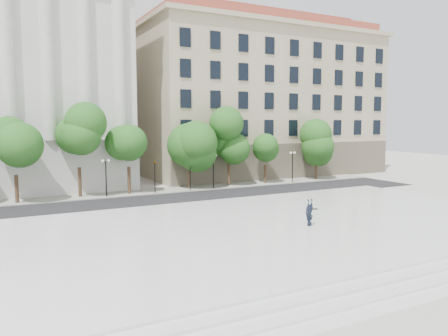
{
  "coord_description": "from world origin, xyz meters",
  "views": [
    {
      "loc": [
        -16.61,
        -23.12,
        7.87
      ],
      "look_at": [
        0.82,
        10.0,
        3.94
      ],
      "focal_mm": 35.0,
      "sensor_mm": 36.0,
      "label": 1
    }
  ],
  "objects_px": {
    "traffic_light_west": "(155,161)",
    "traffic_light_east": "(190,159)",
    "skateboard": "(313,209)",
    "person_lying": "(309,222)"
  },
  "relations": [
    {
      "from": "traffic_light_west",
      "to": "traffic_light_east",
      "type": "relative_size",
      "value": 0.98
    },
    {
      "from": "traffic_light_east",
      "to": "skateboard",
      "type": "xyz_separation_m",
      "value": [
        4.29,
        -16.47,
        -3.25
      ]
    },
    {
      "from": "traffic_light_east",
      "to": "skateboard",
      "type": "bearing_deg",
      "value": -75.39
    },
    {
      "from": "person_lying",
      "to": "traffic_light_west",
      "type": "bearing_deg",
      "value": 95.59
    },
    {
      "from": "traffic_light_west",
      "to": "skateboard",
      "type": "height_order",
      "value": "traffic_light_west"
    },
    {
      "from": "traffic_light_west",
      "to": "traffic_light_east",
      "type": "distance_m",
      "value": 4.2
    },
    {
      "from": "person_lying",
      "to": "skateboard",
      "type": "distance_m",
      "value": 6.12
    },
    {
      "from": "traffic_light_west",
      "to": "skateboard",
      "type": "distance_m",
      "value": 18.8
    },
    {
      "from": "traffic_light_east",
      "to": "person_lying",
      "type": "relative_size",
      "value": 2.19
    },
    {
      "from": "traffic_light_west",
      "to": "skateboard",
      "type": "xyz_separation_m",
      "value": [
        8.49,
        -16.47,
        -3.16
      ]
    }
  ]
}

